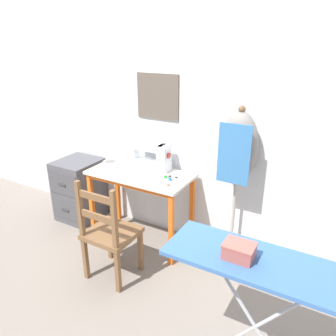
{
  "coord_description": "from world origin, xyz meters",
  "views": [
    {
      "loc": [
        1.64,
        -2.11,
        1.91
      ],
      "look_at": [
        0.32,
        0.22,
        0.85
      ],
      "focal_mm": 35.0,
      "sensor_mm": 36.0,
      "label": 1
    }
  ],
  "objects_px": {
    "wooden_chair": "(109,234)",
    "thread_spool_near_machine": "(165,176)",
    "scissors": "(172,185)",
    "filing_cabinet": "(79,189)",
    "fabric_bowl": "(110,164)",
    "thread_spool_far_edge": "(176,179)",
    "storage_box": "(239,251)",
    "sewing_machine": "(152,157)",
    "thread_spool_mid_table": "(170,178)",
    "dress_form": "(238,156)",
    "ironing_board": "(263,270)"
  },
  "relations": [
    {
      "from": "sewing_machine",
      "to": "thread_spool_far_edge",
      "type": "relative_size",
      "value": 10.32
    },
    {
      "from": "ironing_board",
      "to": "thread_spool_mid_table",
      "type": "bearing_deg",
      "value": 139.4
    },
    {
      "from": "fabric_bowl",
      "to": "thread_spool_far_edge",
      "type": "relative_size",
      "value": 3.66
    },
    {
      "from": "scissors",
      "to": "dress_form",
      "type": "xyz_separation_m",
      "value": [
        0.48,
        0.27,
        0.27
      ]
    },
    {
      "from": "ironing_board",
      "to": "dress_form",
      "type": "bearing_deg",
      "value": 114.97
    },
    {
      "from": "scissors",
      "to": "thread_spool_far_edge",
      "type": "bearing_deg",
      "value": 95.5
    },
    {
      "from": "filing_cabinet",
      "to": "scissors",
      "type": "bearing_deg",
      "value": -6.19
    },
    {
      "from": "fabric_bowl",
      "to": "wooden_chair",
      "type": "bearing_deg",
      "value": -53.45
    },
    {
      "from": "filing_cabinet",
      "to": "ironing_board",
      "type": "xyz_separation_m",
      "value": [
        2.25,
        -0.96,
        0.47
      ]
    },
    {
      "from": "thread_spool_far_edge",
      "to": "filing_cabinet",
      "type": "relative_size",
      "value": 0.06
    },
    {
      "from": "fabric_bowl",
      "to": "scissors",
      "type": "bearing_deg",
      "value": -6.04
    },
    {
      "from": "filing_cabinet",
      "to": "dress_form",
      "type": "xyz_separation_m",
      "value": [
        1.74,
        0.13,
        0.66
      ]
    },
    {
      "from": "wooden_chair",
      "to": "thread_spool_near_machine",
      "type": "bearing_deg",
      "value": 72.72
    },
    {
      "from": "sewing_machine",
      "to": "thread_spool_near_machine",
      "type": "bearing_deg",
      "value": -30.28
    },
    {
      "from": "thread_spool_mid_table",
      "to": "dress_form",
      "type": "relative_size",
      "value": 0.03
    },
    {
      "from": "thread_spool_mid_table",
      "to": "wooden_chair",
      "type": "height_order",
      "value": "wooden_chair"
    },
    {
      "from": "sewing_machine",
      "to": "fabric_bowl",
      "type": "relative_size",
      "value": 2.82
    },
    {
      "from": "fabric_bowl",
      "to": "thread_spool_far_edge",
      "type": "bearing_deg",
      "value": 1.69
    },
    {
      "from": "sewing_machine",
      "to": "filing_cabinet",
      "type": "xyz_separation_m",
      "value": [
        -0.91,
        -0.1,
        -0.51
      ]
    },
    {
      "from": "thread_spool_far_edge",
      "to": "storage_box",
      "type": "height_order",
      "value": "storage_box"
    },
    {
      "from": "fabric_bowl",
      "to": "dress_form",
      "type": "bearing_deg",
      "value": 8.83
    },
    {
      "from": "thread_spool_near_machine",
      "to": "thread_spool_mid_table",
      "type": "relative_size",
      "value": 0.97
    },
    {
      "from": "fabric_bowl",
      "to": "scissors",
      "type": "relative_size",
      "value": 1.25
    },
    {
      "from": "scissors",
      "to": "storage_box",
      "type": "relative_size",
      "value": 0.73
    },
    {
      "from": "thread_spool_mid_table",
      "to": "wooden_chair",
      "type": "relative_size",
      "value": 0.05
    },
    {
      "from": "filing_cabinet",
      "to": "wooden_chair",
      "type": "bearing_deg",
      "value": -33.71
    },
    {
      "from": "dress_form",
      "to": "storage_box",
      "type": "xyz_separation_m",
      "value": [
        0.39,
        -1.13,
        -0.1
      ]
    },
    {
      "from": "fabric_bowl",
      "to": "filing_cabinet",
      "type": "distance_m",
      "value": 0.67
    },
    {
      "from": "filing_cabinet",
      "to": "dress_form",
      "type": "distance_m",
      "value": 1.87
    },
    {
      "from": "wooden_chair",
      "to": "sewing_machine",
      "type": "bearing_deg",
      "value": 92.88
    },
    {
      "from": "filing_cabinet",
      "to": "storage_box",
      "type": "xyz_separation_m",
      "value": [
        2.13,
        -0.99,
        0.56
      ]
    },
    {
      "from": "thread_spool_near_machine",
      "to": "dress_form",
      "type": "distance_m",
      "value": 0.68
    },
    {
      "from": "scissors",
      "to": "wooden_chair",
      "type": "relative_size",
      "value": 0.13
    },
    {
      "from": "thread_spool_near_machine",
      "to": "filing_cabinet",
      "type": "bearing_deg",
      "value": 178.47
    },
    {
      "from": "thread_spool_far_edge",
      "to": "sewing_machine",
      "type": "bearing_deg",
      "value": 157.95
    },
    {
      "from": "sewing_machine",
      "to": "fabric_bowl",
      "type": "distance_m",
      "value": 0.43
    },
    {
      "from": "thread_spool_near_machine",
      "to": "storage_box",
      "type": "distance_m",
      "value": 1.39
    },
    {
      "from": "wooden_chair",
      "to": "filing_cabinet",
      "type": "distance_m",
      "value": 1.14
    },
    {
      "from": "thread_spool_near_machine",
      "to": "storage_box",
      "type": "relative_size",
      "value": 0.27
    },
    {
      "from": "thread_spool_near_machine",
      "to": "ironing_board",
      "type": "distance_m",
      "value": 1.46
    },
    {
      "from": "sewing_machine",
      "to": "filing_cabinet",
      "type": "relative_size",
      "value": 0.6
    },
    {
      "from": "filing_cabinet",
      "to": "dress_form",
      "type": "height_order",
      "value": "dress_form"
    },
    {
      "from": "wooden_chair",
      "to": "thread_spool_mid_table",
      "type": "bearing_deg",
      "value": 66.38
    },
    {
      "from": "thread_spool_mid_table",
      "to": "filing_cabinet",
      "type": "distance_m",
      "value": 1.27
    },
    {
      "from": "scissors",
      "to": "thread_spool_near_machine",
      "type": "xyz_separation_m",
      "value": [
        -0.12,
        0.11,
        0.02
      ]
    },
    {
      "from": "thread_spool_near_machine",
      "to": "wooden_chair",
      "type": "height_order",
      "value": "wooden_chair"
    },
    {
      "from": "dress_form",
      "to": "storage_box",
      "type": "relative_size",
      "value": 8.88
    },
    {
      "from": "sewing_machine",
      "to": "thread_spool_near_machine",
      "type": "relative_size",
      "value": 9.53
    },
    {
      "from": "scissors",
      "to": "ironing_board",
      "type": "distance_m",
      "value": 1.29
    },
    {
      "from": "thread_spool_near_machine",
      "to": "filing_cabinet",
      "type": "height_order",
      "value": "thread_spool_near_machine"
    }
  ]
}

